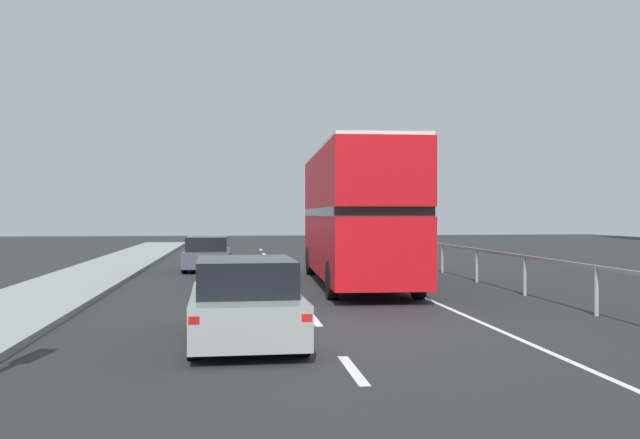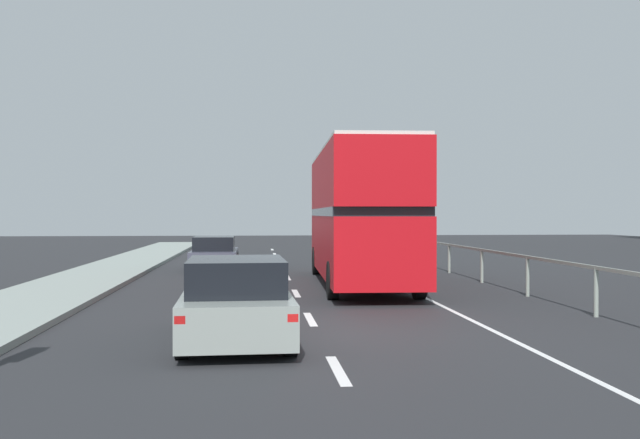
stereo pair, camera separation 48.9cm
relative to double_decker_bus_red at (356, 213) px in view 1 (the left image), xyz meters
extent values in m
cube|color=#26272A|center=(-2.12, -8.70, -2.32)|extent=(74.51, 120.00, 0.10)
cube|color=silver|center=(-2.12, -11.96, -2.26)|extent=(0.16, 1.92, 0.01)
cube|color=silver|center=(-2.12, -7.07, -2.26)|extent=(0.16, 1.92, 0.01)
cube|color=silver|center=(-2.12, -2.18, -2.26)|extent=(0.16, 1.92, 0.01)
cube|color=silver|center=(-2.12, 2.71, -2.26)|extent=(0.16, 1.92, 0.01)
cube|color=silver|center=(-2.12, 7.60, -2.26)|extent=(0.16, 1.92, 0.01)
cube|color=silver|center=(-2.12, 12.49, -2.26)|extent=(0.16, 1.92, 0.01)
cube|color=silver|center=(-2.12, 17.38, -2.26)|extent=(0.16, 1.92, 0.01)
cube|color=silver|center=(-2.12, 22.27, -2.26)|extent=(0.16, 1.92, 0.01)
cube|color=silver|center=(1.23, 0.30, -2.26)|extent=(0.12, 46.00, 0.01)
cube|color=gray|center=(4.05, 0.30, -1.20)|extent=(0.08, 42.00, 0.08)
cylinder|color=gray|center=(4.05, -7.34, -1.73)|extent=(0.10, 0.10, 1.06)
cylinder|color=gray|center=(4.05, -3.52, -1.73)|extent=(0.10, 0.10, 1.06)
cylinder|color=gray|center=(4.05, 0.30, -1.73)|extent=(0.10, 0.10, 1.06)
cylinder|color=gray|center=(4.05, 4.12, -1.73)|extent=(0.10, 0.10, 1.06)
cylinder|color=gray|center=(4.05, 7.94, -1.73)|extent=(0.10, 0.10, 1.06)
cylinder|color=gray|center=(4.05, 11.75, -1.73)|extent=(0.10, 0.10, 1.06)
cylinder|color=gray|center=(4.05, 15.57, -1.73)|extent=(0.10, 0.10, 1.06)
cylinder|color=gray|center=(4.05, 19.39, -1.73)|extent=(0.10, 0.10, 1.06)
cube|color=red|center=(0.00, -0.01, -1.01)|extent=(2.84, 10.76, 1.82)
cube|color=black|center=(0.00, -0.01, 0.02)|extent=(2.84, 10.33, 0.24)
cube|color=red|center=(0.00, -0.01, 1.00)|extent=(2.84, 10.76, 1.72)
cube|color=silver|center=(0.00, -0.01, 1.91)|extent=(2.78, 10.54, 0.10)
cube|color=black|center=(0.18, 5.31, -0.92)|extent=(2.22, 0.12, 1.27)
cube|color=yellow|center=(0.18, 5.31, 1.43)|extent=(1.48, 0.09, 0.28)
cylinder|color=black|center=(-1.00, 3.97, -1.77)|extent=(0.31, 1.01, 1.00)
cylinder|color=black|center=(1.27, 3.89, -1.77)|extent=(0.31, 1.01, 1.00)
cylinder|color=black|center=(-1.26, -3.71, -1.77)|extent=(0.31, 1.01, 1.00)
cylinder|color=black|center=(1.00, -3.79, -1.77)|extent=(0.31, 1.01, 1.00)
cube|color=gray|center=(-3.61, -9.56, -1.74)|extent=(1.94, 4.18, 0.69)
cube|color=black|center=(-3.61, -9.77, -1.10)|extent=(1.67, 2.32, 0.59)
cube|color=red|center=(-4.37, -11.62, -1.57)|extent=(0.16, 0.06, 0.12)
cube|color=red|center=(-2.74, -11.57, -1.57)|extent=(0.16, 0.06, 0.12)
cylinder|color=black|center=(-4.49, -8.22, -1.95)|extent=(0.22, 0.65, 0.64)
cylinder|color=black|center=(-2.82, -8.17, -1.95)|extent=(0.22, 0.65, 0.64)
cylinder|color=black|center=(-4.41, -10.95, -1.95)|extent=(0.22, 0.65, 0.64)
cylinder|color=black|center=(-2.74, -10.90, -1.95)|extent=(0.22, 0.65, 0.64)
cube|color=#444657|center=(-4.84, 6.49, -1.78)|extent=(1.77, 4.30, 0.61)
cube|color=black|center=(-4.84, 6.27, -1.20)|extent=(1.56, 2.37, 0.54)
cube|color=red|center=(-5.63, 4.37, -1.62)|extent=(0.16, 0.06, 0.12)
cube|color=red|center=(-4.07, 4.37, -1.62)|extent=(0.16, 0.06, 0.12)
cylinder|color=black|center=(-5.64, 7.93, -1.95)|extent=(0.20, 0.64, 0.64)
cylinder|color=black|center=(-4.04, 7.93, -1.95)|extent=(0.20, 0.64, 0.64)
cylinder|color=black|center=(-5.65, 5.04, -1.95)|extent=(0.20, 0.64, 0.64)
cylinder|color=black|center=(-4.04, 5.04, -1.95)|extent=(0.20, 0.64, 0.64)
camera|label=1|loc=(-3.81, -21.87, -0.04)|focal=39.71mm
camera|label=2|loc=(-3.33, -21.93, -0.04)|focal=39.71mm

